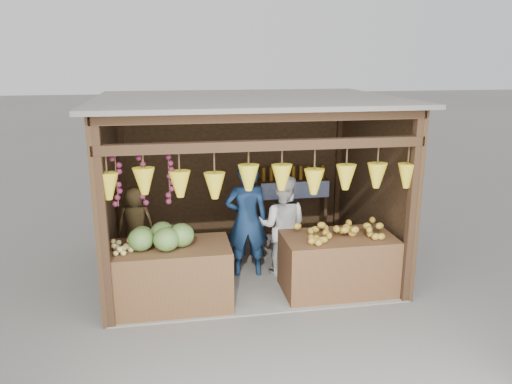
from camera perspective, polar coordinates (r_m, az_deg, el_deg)
ground at (r=7.94m, az=-0.97°, el=-8.69°), size 80.00×80.00×0.00m
stall_structure at (r=7.38m, az=-1.23°, el=3.07°), size 4.30×3.30×2.66m
back_shelf at (r=9.04m, az=4.29°, el=0.13°), size 1.25×0.32×1.32m
counter_left at (r=6.74m, az=-9.83°, el=-9.48°), size 1.59×0.85×0.85m
counter_right at (r=7.14m, az=9.27°, el=-8.11°), size 1.53×0.85×0.82m
stool at (r=7.92m, az=-13.30°, el=-8.14°), size 0.29×0.29×0.27m
man_standing at (r=7.39m, az=-1.07°, el=-3.24°), size 0.67×0.47×1.76m
woman_standing at (r=7.48m, az=3.03°, el=-3.87°), size 0.91×0.82×1.55m
vendor_seated at (r=7.68m, az=-13.61°, el=-3.44°), size 0.55×0.37×1.10m
melon_pile at (r=6.53m, az=-10.87°, el=-4.84°), size 1.00×0.50×0.32m
tanfruit_pile at (r=6.51m, az=-15.11°, el=-6.06°), size 0.34×0.40×0.13m
mango_pile at (r=6.92m, az=9.55°, el=-4.27°), size 1.40×0.64×0.22m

